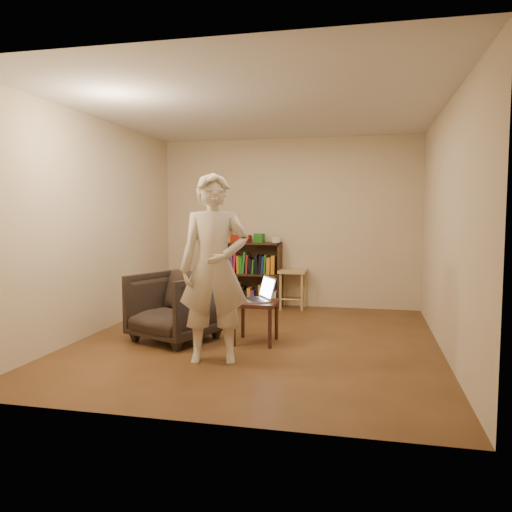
% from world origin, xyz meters
% --- Properties ---
extents(floor, '(4.50, 4.50, 0.00)m').
position_xyz_m(floor, '(0.00, 0.00, 0.00)').
color(floor, '#4C3218').
rests_on(floor, ground).
extents(ceiling, '(4.50, 4.50, 0.00)m').
position_xyz_m(ceiling, '(0.00, 0.00, 2.60)').
color(ceiling, silver).
rests_on(ceiling, wall_back).
extents(wall_back, '(4.00, 0.00, 4.00)m').
position_xyz_m(wall_back, '(0.00, 2.25, 1.30)').
color(wall_back, beige).
rests_on(wall_back, floor).
extents(wall_left, '(0.00, 4.50, 4.50)m').
position_xyz_m(wall_left, '(-2.00, 0.00, 1.30)').
color(wall_left, beige).
rests_on(wall_left, floor).
extents(wall_right, '(0.00, 4.50, 4.50)m').
position_xyz_m(wall_right, '(2.00, 0.00, 1.30)').
color(wall_right, beige).
rests_on(wall_right, floor).
extents(bookshelf, '(1.20, 0.30, 1.00)m').
position_xyz_m(bookshelf, '(-0.69, 2.09, 0.44)').
color(bookshelf, black).
rests_on(bookshelf, floor).
extents(box_yellow, '(0.25, 0.18, 0.20)m').
position_xyz_m(box_yellow, '(-0.99, 2.07, 1.10)').
color(box_yellow, orange).
rests_on(box_yellow, bookshelf).
extents(red_cloth, '(0.36, 0.29, 0.11)m').
position_xyz_m(red_cloth, '(-0.75, 2.10, 1.05)').
color(red_cloth, '#9B2A13').
rests_on(red_cloth, bookshelf).
extents(box_green, '(0.15, 0.15, 0.14)m').
position_xyz_m(box_green, '(-0.43, 2.09, 1.07)').
color(box_green, '#1F6E1D').
rests_on(box_green, bookshelf).
extents(box_white, '(0.13, 0.13, 0.09)m').
position_xyz_m(box_white, '(-0.17, 2.09, 1.04)').
color(box_white, silver).
rests_on(box_white, bookshelf).
extents(stool, '(0.41, 0.41, 0.59)m').
position_xyz_m(stool, '(0.11, 2.03, 0.48)').
color(stool, tan).
rests_on(stool, floor).
extents(armchair, '(1.10, 1.12, 0.78)m').
position_xyz_m(armchair, '(-0.93, -0.16, 0.39)').
color(armchair, black).
rests_on(armchair, floor).
extents(side_table, '(0.46, 0.46, 0.47)m').
position_xyz_m(side_table, '(-0.00, -0.06, 0.39)').
color(side_table, black).
rests_on(side_table, floor).
extents(laptop, '(0.48, 0.49, 0.27)m').
position_xyz_m(laptop, '(0.03, -0.02, 0.53)').
color(laptop, '#B5B5BA').
rests_on(laptop, side_table).
extents(person, '(0.76, 0.59, 1.84)m').
position_xyz_m(person, '(-0.24, -0.84, 0.92)').
color(person, beige).
rests_on(person, floor).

